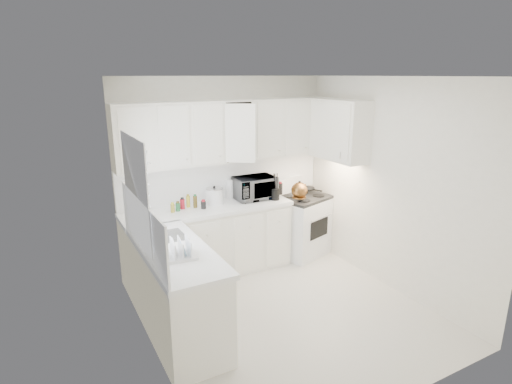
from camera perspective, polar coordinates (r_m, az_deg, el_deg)
floor at (r=4.97m, az=4.01°, el=-15.99°), size 3.20×3.20×0.00m
ceiling at (r=4.23m, az=4.71°, el=15.51°), size 3.20×3.20×0.00m
wall_back at (r=5.79m, az=-4.26°, el=2.62°), size 3.00×0.00×3.00m
wall_front at (r=3.29m, az=19.73°, el=-8.81°), size 3.00×0.00×3.00m
wall_left at (r=3.87m, az=-14.79°, el=-4.68°), size 0.00×3.20×3.20m
wall_right at (r=5.37m, az=17.94°, el=0.81°), size 0.00×3.20×3.20m
window_blinds at (r=4.12m, az=-15.96°, el=0.16°), size 0.06×0.96×1.06m
lower_cabinets_back at (r=5.64m, az=-6.45°, el=-6.88°), size 2.22×0.60×0.90m
lower_cabinets_left at (r=4.47m, az=-10.83°, el=-13.55°), size 0.60×1.60×0.90m
countertop_back at (r=5.47m, az=-6.56°, el=-2.33°), size 2.24×0.64×0.05m
countertop_left at (r=4.26m, az=-11.03°, el=-7.94°), size 0.64×1.62×0.05m
backsplash_back at (r=5.80m, az=-4.21°, el=1.87°), size 2.98×0.02×0.55m
backsplash_left at (r=4.08m, az=-15.27°, el=-4.76°), size 0.02×1.60×0.55m
upper_cabinets_back at (r=5.60m, az=-3.60°, el=4.27°), size 3.00×0.33×0.80m
upper_cabinets_right at (r=5.79m, az=11.14°, el=4.39°), size 0.33×0.90×0.80m
sink at (r=4.52m, az=-12.49°, el=-4.63°), size 0.42×0.38×0.30m
stove at (r=6.22m, az=6.37°, el=-3.45°), size 0.89×0.81×1.15m
tea_kettle at (r=5.85m, az=5.96°, el=0.40°), size 0.34×0.31×0.26m
frying_pan at (r=6.33m, az=6.99°, el=0.55°), size 0.37×0.46×0.04m
microwave at (r=5.74m, az=-0.20°, el=0.90°), size 0.56×0.31×0.38m
rice_cooker at (r=5.58m, az=-5.71°, el=-0.37°), size 0.27×0.27×0.24m
paper_towel at (r=5.79m, az=-3.55°, el=0.43°), size 0.12×0.12×0.27m
utensil_crock at (r=5.70m, az=2.67°, el=0.79°), size 0.14×0.14×0.39m
dish_rack at (r=4.01m, az=-10.94°, el=-7.49°), size 0.40×0.32×0.20m
spice_left_0 at (r=5.42m, az=-11.62°, el=-1.74°), size 0.06×0.06×0.13m
spice_left_1 at (r=5.35m, az=-10.57°, el=-1.88°), size 0.06×0.06×0.13m
spice_left_2 at (r=5.46m, az=-10.12°, el=-1.52°), size 0.06×0.06×0.13m
spice_left_3 at (r=5.40m, az=-9.06°, el=-1.66°), size 0.06×0.06×0.13m
spice_left_4 at (r=5.50m, az=-8.64°, el=-1.30°), size 0.06×0.06×0.13m
spice_left_5 at (r=5.45m, az=-7.58°, el=-1.44°), size 0.06×0.06×0.13m
sauce_right_0 at (r=5.99m, az=1.40°, el=0.58°), size 0.06×0.06×0.19m
sauce_right_1 at (r=5.96m, az=2.15°, el=0.52°), size 0.06×0.06×0.19m
sauce_right_2 at (r=6.04m, az=2.31°, el=0.71°), size 0.06×0.06×0.19m
sauce_right_3 at (r=6.02m, az=3.05°, el=0.65°), size 0.06×0.06×0.19m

